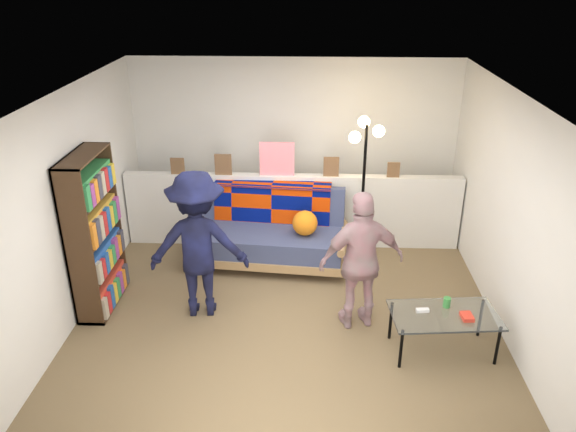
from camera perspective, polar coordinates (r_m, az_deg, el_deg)
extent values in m
plane|color=brown|center=(6.19, -0.16, -10.43)|extent=(5.00, 5.00, 0.00)
cube|color=silver|center=(7.93, 0.64, 7.28)|extent=(4.50, 0.10, 2.40)
cube|color=silver|center=(6.11, -21.74, 0.09)|extent=(0.10, 5.00, 2.40)
cube|color=silver|center=(5.94, 22.05, -0.65)|extent=(0.10, 5.00, 2.40)
cube|color=white|center=(5.21, -0.19, 11.78)|extent=(4.50, 5.00, 0.10)
cube|color=silver|center=(7.52, 0.44, 0.60)|extent=(4.45, 0.15, 1.00)
cube|color=brown|center=(7.48, -11.16, 5.00)|extent=(0.18, 0.02, 0.22)
cube|color=brown|center=(7.35, -6.60, 5.22)|extent=(0.22, 0.02, 0.28)
cube|color=white|center=(7.25, -1.13, 5.81)|extent=(0.45, 0.02, 0.45)
cube|color=brown|center=(7.27, 4.41, 5.01)|extent=(0.20, 0.02, 0.26)
cube|color=brown|center=(7.36, 10.66, 4.63)|extent=(0.16, 0.02, 0.20)
cube|color=#A37C4F|center=(7.20, -1.97, -3.62)|extent=(2.04, 1.06, 0.10)
cube|color=#374164|center=(7.07, -2.06, -2.56)|extent=(1.92, 0.89, 0.25)
cube|color=#374164|center=(7.29, -1.59, 1.00)|extent=(1.88, 0.41, 0.59)
cylinder|color=#A37C4F|center=(7.28, -9.26, -1.32)|extent=(0.17, 0.89, 0.09)
cylinder|color=#A37C4F|center=(7.00, 5.56, -2.22)|extent=(0.17, 0.89, 0.09)
cube|color=#041265|center=(7.21, -1.69, 0.74)|extent=(1.51, 0.24, 0.54)
cube|color=#041265|center=(7.22, -1.55, 3.27)|extent=(1.52, 0.40, 0.03)
sphere|color=orange|center=(6.89, 1.73, -0.72)|extent=(0.31, 0.31, 0.31)
cube|color=#301D10|center=(6.42, -20.26, -1.64)|extent=(0.02, 0.88, 1.76)
cube|color=#301D10|center=(6.02, -20.50, -3.47)|extent=(0.29, 0.02, 1.76)
cube|color=#301D10|center=(6.73, -17.88, -0.06)|extent=(0.29, 0.02, 1.76)
cube|color=#301D10|center=(6.06, -20.24, 5.76)|extent=(0.29, 0.88, 0.02)
cube|color=#301D10|center=(6.78, -18.12, -8.24)|extent=(0.29, 0.88, 0.04)
cube|color=#301D10|center=(6.55, -18.63, -4.91)|extent=(0.29, 0.84, 0.02)
cube|color=#301D10|center=(6.37, -19.12, -1.67)|extent=(0.29, 0.84, 0.02)
cube|color=#301D10|center=(6.21, -19.63, 1.74)|extent=(0.29, 0.84, 0.02)
cube|color=red|center=(6.68, -18.15, -6.97)|extent=(0.22, 0.82, 0.29)
cube|color=#2655A5|center=(6.47, -18.65, -3.71)|extent=(0.22, 0.82, 0.27)
cube|color=gold|center=(6.30, -19.14, -0.40)|extent=(0.22, 0.82, 0.29)
cube|color=#318844|center=(6.15, -19.67, 3.09)|extent=(0.22, 0.82, 0.27)
cylinder|color=black|center=(5.54, 11.40, -13.14)|extent=(0.03, 0.03, 0.41)
cylinder|color=black|center=(5.83, 20.51, -12.29)|extent=(0.03, 0.03, 0.41)
cylinder|color=black|center=(5.89, 10.38, -10.47)|extent=(0.03, 0.03, 0.41)
cylinder|color=black|center=(6.16, 18.95, -9.83)|extent=(0.03, 0.03, 0.41)
cube|color=silver|center=(5.72, 15.64, -9.66)|extent=(1.08, 0.66, 0.02)
cube|color=white|center=(5.68, 13.51, -9.30)|extent=(0.13, 0.06, 0.03)
cube|color=red|center=(5.70, 17.72, -9.71)|extent=(0.12, 0.15, 0.04)
cylinder|color=#3B8F41|center=(5.80, 15.84, -8.43)|extent=(0.08, 0.08, 0.10)
cylinder|color=black|center=(7.46, 7.24, -3.97)|extent=(0.32, 0.32, 0.03)
cylinder|color=black|center=(7.09, 7.61, 2.24)|extent=(0.05, 0.05, 1.77)
sphere|color=#FFC672|center=(6.84, 6.80, 7.95)|extent=(0.15, 0.15, 0.15)
sphere|color=#FFC672|center=(6.87, 9.21, 8.51)|extent=(0.15, 0.15, 0.15)
sphere|color=#FFC672|center=(6.92, 7.72, 9.45)|extent=(0.15, 0.15, 0.15)
imported|color=black|center=(6.00, -9.12, -2.90)|extent=(1.11, 0.70, 1.63)
imported|color=pink|center=(5.78, 7.49, -4.58)|extent=(0.95, 0.57, 1.51)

